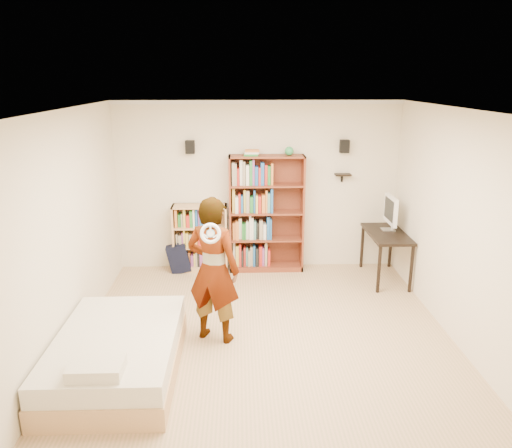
{
  "coord_description": "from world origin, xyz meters",
  "views": [
    {
      "loc": [
        -0.3,
        -5.34,
        3.03
      ],
      "look_at": [
        -0.09,
        0.6,
        1.28
      ],
      "focal_mm": 35.0,
      "sensor_mm": 36.0,
      "label": 1
    }
  ],
  "objects_px": {
    "tall_bookshelf": "(266,214)",
    "daybed": "(117,349)",
    "computer_desk": "(385,256)",
    "person": "(213,270)",
    "low_bookshelf": "(200,238)"
  },
  "relations": [
    {
      "from": "tall_bookshelf",
      "to": "daybed",
      "type": "xyz_separation_m",
      "value": [
        -1.74,
        -2.95,
        -0.65
      ]
    },
    {
      "from": "tall_bookshelf",
      "to": "computer_desk",
      "type": "xyz_separation_m",
      "value": [
        1.82,
        -0.48,
        -0.56
      ]
    },
    {
      "from": "person",
      "to": "low_bookshelf",
      "type": "bearing_deg",
      "value": -59.76
    },
    {
      "from": "tall_bookshelf",
      "to": "daybed",
      "type": "relative_size",
      "value": 0.97
    },
    {
      "from": "low_bookshelf",
      "to": "person",
      "type": "height_order",
      "value": "person"
    },
    {
      "from": "computer_desk",
      "to": "daybed",
      "type": "height_order",
      "value": "computer_desk"
    },
    {
      "from": "computer_desk",
      "to": "daybed",
      "type": "bearing_deg",
      "value": -145.17
    },
    {
      "from": "low_bookshelf",
      "to": "computer_desk",
      "type": "bearing_deg",
      "value": -9.59
    },
    {
      "from": "tall_bookshelf",
      "to": "low_bookshelf",
      "type": "height_order",
      "value": "tall_bookshelf"
    },
    {
      "from": "tall_bookshelf",
      "to": "person",
      "type": "height_order",
      "value": "tall_bookshelf"
    },
    {
      "from": "person",
      "to": "daybed",
      "type": "bearing_deg",
      "value": 57.71
    },
    {
      "from": "tall_bookshelf",
      "to": "low_bookshelf",
      "type": "xyz_separation_m",
      "value": [
        -1.07,
        0.01,
        -0.39
      ]
    },
    {
      "from": "computer_desk",
      "to": "low_bookshelf",
      "type": "bearing_deg",
      "value": 170.41
    },
    {
      "from": "daybed",
      "to": "person",
      "type": "height_order",
      "value": "person"
    },
    {
      "from": "tall_bookshelf",
      "to": "person",
      "type": "relative_size",
      "value": 1.07
    }
  ]
}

